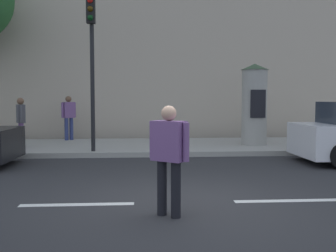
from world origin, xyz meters
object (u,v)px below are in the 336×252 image
at_px(traffic_light, 92,48).
at_px(pedestrian_with_backpack, 169,152).
at_px(pedestrian_in_light_jacket, 69,115).
at_px(poster_column, 254,104).
at_px(pedestrian_tallest, 21,118).

xyz_separation_m(traffic_light, pedestrian_with_backpack, (1.76, -5.96, -2.15)).
bearing_deg(pedestrian_in_light_jacket, poster_column, -16.62).
xyz_separation_m(poster_column, pedestrian_tallest, (-7.41, -0.40, -0.44)).
height_order(poster_column, pedestrian_with_backpack, poster_column).
bearing_deg(pedestrian_tallest, pedestrian_in_light_jacket, 65.53).
bearing_deg(poster_column, traffic_light, -164.51).
bearing_deg(traffic_light, pedestrian_in_light_jacket, 110.61).
height_order(poster_column, pedestrian_tallest, poster_column).
bearing_deg(traffic_light, pedestrian_tallest, 156.20).
xyz_separation_m(poster_column, pedestrian_with_backpack, (-3.36, -7.38, -0.57)).
distance_m(pedestrian_in_light_jacket, pedestrian_tallest, 2.53).
distance_m(traffic_light, pedestrian_with_backpack, 6.58).
relative_size(pedestrian_with_backpack, pedestrian_in_light_jacket, 0.98).
bearing_deg(pedestrian_with_backpack, pedestrian_in_light_jacket, 107.94).
height_order(traffic_light, poster_column, traffic_light).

